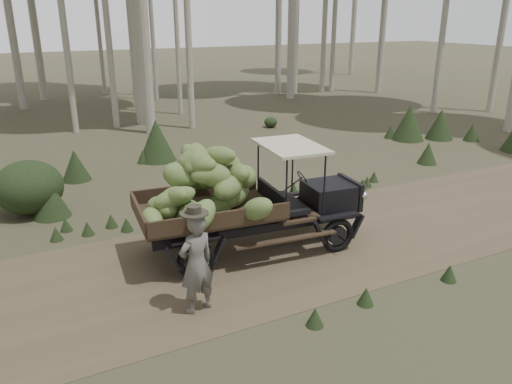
# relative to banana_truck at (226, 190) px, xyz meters

# --- Properties ---
(ground) EXTENTS (120.00, 120.00, 0.00)m
(ground) POSITION_rel_banana_truck_xyz_m (2.62, -0.30, -1.31)
(ground) COLOR #473D2B
(ground) RESTS_ON ground
(dirt_track) EXTENTS (70.00, 4.00, 0.01)m
(dirt_track) POSITION_rel_banana_truck_xyz_m (2.62, -0.30, -1.30)
(dirt_track) COLOR brown
(dirt_track) RESTS_ON ground
(banana_truck) EXTENTS (4.53, 2.26, 2.24)m
(banana_truck) POSITION_rel_banana_truck_xyz_m (0.00, 0.00, 0.00)
(banana_truck) COLOR black
(banana_truck) RESTS_ON ground
(farmer) EXTENTS (0.65, 0.51, 1.73)m
(farmer) POSITION_rel_banana_truck_xyz_m (-1.16, -1.52, -0.49)
(farmer) COLOR #56534E
(farmer) RESTS_ON ground
(undergrowth) EXTENTS (22.92, 22.83, 1.28)m
(undergrowth) POSITION_rel_banana_truck_xyz_m (2.37, -0.91, -0.79)
(undergrowth) COLOR #233319
(undergrowth) RESTS_ON ground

